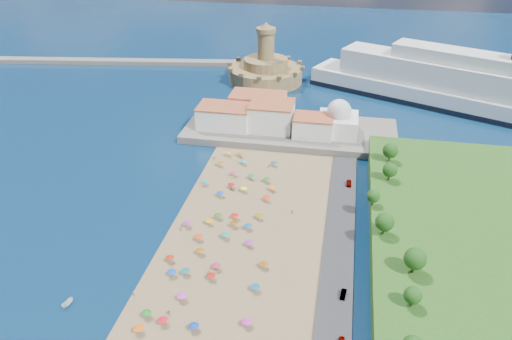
# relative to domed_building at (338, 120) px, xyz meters

# --- Properties ---
(ground) EXTENTS (700.00, 700.00, 0.00)m
(ground) POSITION_rel_domed_building_xyz_m (-30.00, -71.00, -8.97)
(ground) COLOR #071938
(ground) RESTS_ON ground
(terrace) EXTENTS (90.00, 36.00, 3.00)m
(terrace) POSITION_rel_domed_building_xyz_m (-20.00, 2.00, -7.47)
(terrace) COLOR #59544C
(terrace) RESTS_ON ground
(jetty) EXTENTS (18.00, 70.00, 2.40)m
(jetty) POSITION_rel_domed_building_xyz_m (-42.00, 37.00, -7.77)
(jetty) COLOR #59544C
(jetty) RESTS_ON ground
(breakwater) EXTENTS (199.03, 34.77, 2.60)m
(breakwater) POSITION_rel_domed_building_xyz_m (-140.00, 82.00, -7.67)
(breakwater) COLOR #59544C
(breakwater) RESTS_ON ground
(waterfront_buildings) EXTENTS (57.00, 29.00, 11.00)m
(waterfront_buildings) POSITION_rel_domed_building_xyz_m (-33.05, 2.64, -1.10)
(waterfront_buildings) COLOR silver
(waterfront_buildings) RESTS_ON terrace
(domed_building) EXTENTS (16.00, 16.00, 15.00)m
(domed_building) POSITION_rel_domed_building_xyz_m (0.00, 0.00, 0.00)
(domed_building) COLOR silver
(domed_building) RESTS_ON terrace
(fortress) EXTENTS (40.00, 40.00, 32.40)m
(fortress) POSITION_rel_domed_building_xyz_m (-42.00, 67.00, -2.29)
(fortress) COLOR olive
(fortress) RESTS_ON ground
(cruise_ship) EXTENTS (149.67, 83.85, 33.62)m
(cruise_ship) POSITION_rel_domed_building_xyz_m (57.33, 46.25, 0.98)
(cruise_ship) COLOR black
(cruise_ship) RESTS_ON ground
(beach_parasols) EXTENTS (31.01, 116.03, 2.20)m
(beach_parasols) POSITION_rel_domed_building_xyz_m (-31.33, -81.70, -6.83)
(beach_parasols) COLOR gray
(beach_parasols) RESTS_ON beach
(beachgoers) EXTENTS (36.64, 103.34, 1.88)m
(beachgoers) POSITION_rel_domed_building_xyz_m (-35.64, -70.66, -7.87)
(beachgoers) COLOR tan
(beachgoers) RESTS_ON beach
(moored_boats) EXTENTS (3.01, 28.05, 1.46)m
(moored_boats) POSITION_rel_domed_building_xyz_m (-62.15, -122.11, -8.24)
(moored_boats) COLOR white
(moored_boats) RESTS_ON ground
(parked_cars) EXTENTS (2.01, 76.76, 1.43)m
(parked_cars) POSITION_rel_domed_building_xyz_m (6.00, -73.47, -7.62)
(parked_cars) COLOR gray
(parked_cars) RESTS_ON promenade
(hillside_trees) EXTENTS (14.73, 109.34, 7.43)m
(hillside_trees) POSITION_rel_domed_building_xyz_m (18.88, -75.99, 1.03)
(hillside_trees) COLOR #382314
(hillside_trees) RESTS_ON hillside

